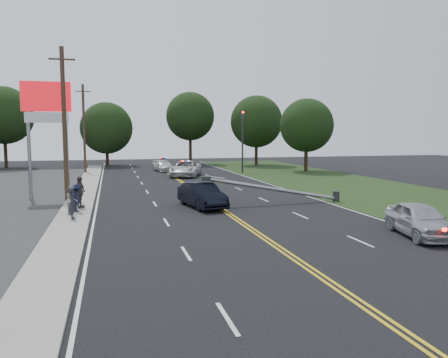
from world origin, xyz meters
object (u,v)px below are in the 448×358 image
object	(u,v)px
utility_pole_mid	(64,125)
emergency_a	(186,169)
utility_pole_far	(84,128)
bystander_a	(72,203)
pylon_sign	(47,112)
waiting_sedan	(420,220)
fallen_streetlight	(281,190)
bystander_c	(77,198)
emergency_b	(164,166)
bystander_b	(72,200)
crashed_sedan	(202,195)
traffic_signal	(243,136)
bystander_d	(80,192)

from	to	relation	value
utility_pole_mid	emergency_a	distance (m)	19.11
utility_pole_far	bystander_a	size ratio (longest dim) A/B	6.08
pylon_sign	waiting_sedan	xyz separation A→B (m)	(17.26, -15.81, -5.25)
fallen_streetlight	waiting_sedan	xyz separation A→B (m)	(2.57, -9.81, -0.18)
fallen_streetlight	bystander_a	distance (m)	12.77
bystander_c	utility_pole_far	bearing A→B (deg)	-19.50
pylon_sign	utility_pole_far	xyz separation A→B (m)	(1.30, 20.00, -0.91)
bystander_a	bystander_c	bearing A→B (deg)	-5.73
emergency_b	bystander_b	size ratio (longest dim) A/B	2.78
crashed_sedan	emergency_a	bearing A→B (deg)	72.22
utility_pole_mid	bystander_b	size ratio (longest dim) A/B	6.36
bystander_a	bystander_c	distance (m)	2.21
crashed_sedan	bystander_a	size ratio (longest dim) A/B	2.80
emergency_b	bystander_a	size ratio (longest dim) A/B	2.66
fallen_streetlight	utility_pole_mid	xyz separation A→B (m)	(-13.39, 4.00, 4.17)
utility_pole_far	emergency_b	xyz separation A→B (m)	(8.92, 0.22, -4.45)
traffic_signal	bystander_b	bearing A→B (deg)	-126.20
traffic_signal	emergency_b	world-z (taller)	traffic_signal
emergency_b	bystander_a	distance (m)	29.80
utility_pole_mid	utility_pole_far	size ratio (longest dim) A/B	1.00
traffic_signal	emergency_a	xyz separation A→B (m)	(-7.04, -2.57, -3.38)
emergency_b	bystander_d	world-z (taller)	bystander_d
bystander_a	bystander_c	world-z (taller)	bystander_a
fallen_streetlight	crashed_sedan	distance (m)	5.20
traffic_signal	bystander_b	world-z (taller)	traffic_signal
emergency_b	bystander_d	distance (m)	26.51
traffic_signal	pylon_sign	bearing A→B (deg)	-139.61
traffic_signal	waiting_sedan	world-z (taller)	traffic_signal
utility_pole_far	waiting_sedan	distance (m)	39.44
waiting_sedan	emergency_b	xyz separation A→B (m)	(-7.03, 36.02, -0.11)
fallen_streetlight	waiting_sedan	size ratio (longest dim) A/B	2.15
bystander_a	waiting_sedan	bearing A→B (deg)	-120.37
traffic_signal	crashed_sedan	world-z (taller)	traffic_signal
crashed_sedan	bystander_c	xyz separation A→B (m)	(-7.28, -0.28, 0.14)
emergency_b	bystander_b	world-z (taller)	bystander_b
fallen_streetlight	emergency_b	size ratio (longest dim) A/B	2.14
pylon_sign	emergency_a	size ratio (longest dim) A/B	1.35
bystander_d	pylon_sign	bearing A→B (deg)	50.65
emergency_b	traffic_signal	bearing A→B (deg)	-34.02
utility_pole_mid	emergency_a	size ratio (longest dim) A/B	1.69
emergency_a	waiting_sedan	bearing A→B (deg)	-59.93
waiting_sedan	bystander_c	size ratio (longest dim) A/B	2.82
emergency_b	bystander_a	xyz separation A→B (m)	(-8.07, -28.69, 0.31)
pylon_sign	bystander_a	world-z (taller)	pylon_sign
utility_pole_mid	crashed_sedan	world-z (taller)	utility_pole_mid
utility_pole_far	bystander_c	size ratio (longest dim) A/B	6.46
pylon_sign	utility_pole_mid	size ratio (longest dim) A/B	0.80
emergency_a	emergency_b	xyz separation A→B (m)	(-1.53, 6.79, -0.19)
utility_pole_mid	emergency_b	distance (m)	24.35
utility_pole_far	bystander_b	size ratio (longest dim) A/B	6.36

